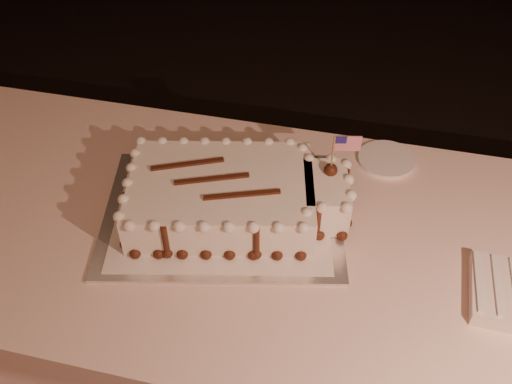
% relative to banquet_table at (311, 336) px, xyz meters
% --- Properties ---
extents(room_shell, '(6.10, 8.10, 2.90)m').
position_rel_banquet_table_xyz_m(room_shell, '(0.00, -0.60, 1.02)').
color(room_shell, black).
rests_on(room_shell, ground).
extents(banquet_table, '(2.40, 0.80, 0.75)m').
position_rel_banquet_table_xyz_m(banquet_table, '(0.00, 0.00, 0.00)').
color(banquet_table, '#FFD6C5').
rests_on(banquet_table, ground).
extents(cake_board, '(0.62, 0.52, 0.01)m').
position_rel_banquet_table_xyz_m(cake_board, '(-0.24, 0.04, 0.38)').
color(cake_board, silver).
rests_on(cake_board, banquet_table).
extents(doily, '(0.56, 0.47, 0.00)m').
position_rel_banquet_table_xyz_m(doily, '(-0.24, 0.04, 0.38)').
color(doily, white).
rests_on(doily, cake_board).
extents(sheet_cake, '(0.53, 0.37, 0.21)m').
position_rel_banquet_table_xyz_m(sheet_cake, '(-0.21, 0.04, 0.43)').
color(sheet_cake, white).
rests_on(sheet_cake, doily).
extents(side_plate, '(0.15, 0.15, 0.01)m').
position_rel_banquet_table_xyz_m(side_plate, '(0.12, 0.32, 0.38)').
color(side_plate, white).
rests_on(side_plate, banquet_table).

